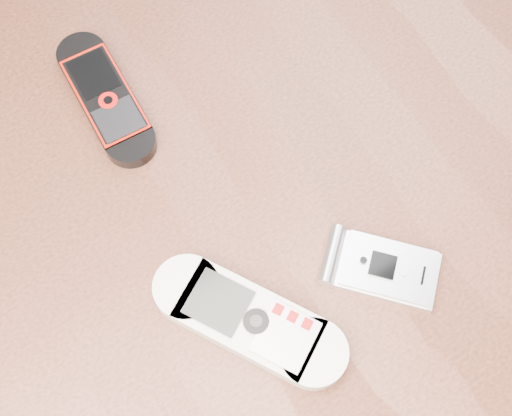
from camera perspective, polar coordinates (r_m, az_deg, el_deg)
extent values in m
plane|color=#472B19|center=(1.28, -0.19, -13.54)|extent=(4.00, 4.00, 0.00)
cube|color=black|center=(0.58, -0.42, -1.32)|extent=(1.20, 0.80, 0.03)
cube|color=silver|center=(0.52, -0.57, -8.99)|extent=(0.12, 0.16, 0.02)
cube|color=black|center=(0.61, -11.94, 8.65)|extent=(0.05, 0.14, 0.01)
cube|color=silver|center=(0.55, 10.26, -4.80)|extent=(0.09, 0.10, 0.01)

